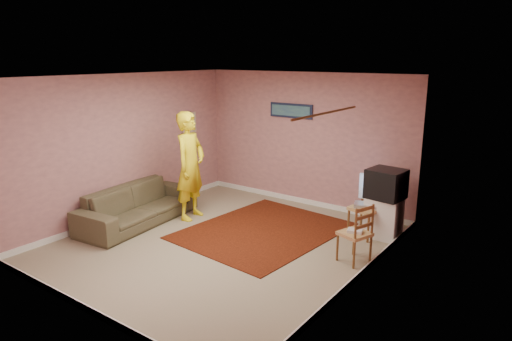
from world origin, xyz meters
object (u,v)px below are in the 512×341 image
Objects in this scene: chair_a at (366,201)px; tv_cabinet at (384,217)px; crt_tv at (386,184)px; chair_b at (355,226)px; sofa at (138,205)px; person at (190,166)px.

tv_cabinet is at bearing 45.60° from chair_a.
crt_tv is at bearing 46.31° from chair_a.
tv_cabinet is at bearing -160.99° from chair_b.
tv_cabinet is 0.57m from crt_tv.
chair_b is (0.01, -1.16, -0.36)m from crt_tv.
chair_b is 3.84m from sofa.
crt_tv is 3.39m from person.
crt_tv reaches higher than chair_a.
person is at bearing -149.78° from chair_a.
tv_cabinet is 1.18m from chair_b.
crt_tv is 1.14× the size of chair_a.
person is (-3.18, -1.18, 0.08)m from crt_tv.
chair_b reaches higher than tv_cabinet.
chair_b is 0.22× the size of sofa.
tv_cabinet is 0.34× the size of person.
sofa is at bearing -145.86° from crt_tv.
chair_a is 0.27× the size of person.
person is at bearing -70.97° from chair_b.
sofa is 1.16× the size of person.
person reaches higher than crt_tv.
tv_cabinet is at bearing -0.00° from crt_tv.
sofa is at bearing 132.04° from person.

